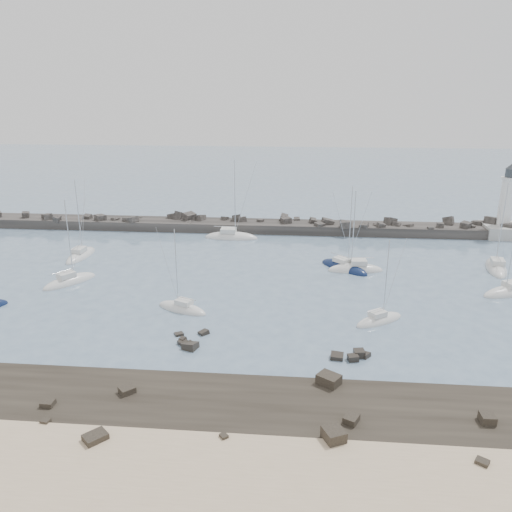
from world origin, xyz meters
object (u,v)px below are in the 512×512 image
Objects in this scene: sailboat_6 at (344,268)px; sailboat_9 at (509,292)px; sailboat_0 at (81,256)px; lighthouse at (503,221)px; sailboat_4 at (182,309)px; sailboat_8 at (496,268)px; sailboat_5 at (379,321)px; sailboat_3 at (231,238)px; sailboat_2 at (70,282)px; sailboat_7 at (356,270)px.

sailboat_6 is 1.03× the size of sailboat_9.
sailboat_9 is at bearing -8.86° from sailboat_0.
lighthouse reaches higher than sailboat_0.
lighthouse is at bearing 14.45° from sailboat_0.
sailboat_8 reaches higher than sailboat_4.
sailboat_5 is 29.38m from sailboat_8.
sailboat_8 is at bearing -17.30° from sailboat_3.
sailboat_3 reaches higher than sailboat_5.
sailboat_6 is (40.16, 9.81, -0.01)m from sailboat_2.
sailboat_2 reaches higher than sailboat_5.
sailboat_2 is 62.07m from sailboat_9.
sailboat_4 is 0.78× the size of sailboat_8.
sailboat_6 is at bearing 98.26° from sailboat_5.
sailboat_3 is 48.06m from sailboat_9.
sailboat_9 is at bearing 1.46° from sailboat_2.
sailboat_0 is 1.21× the size of sailboat_4.
sailboat_6 reaches higher than sailboat_7.
lighthouse is at bearing 71.94° from sailboat_9.
sailboat_2 is 32.26m from sailboat_3.
sailboat_3 is at bearing -173.36° from lighthouse.
sailboat_6 reaches higher than sailboat_9.
sailboat_8 reaches higher than sailboat_7.
sailboat_0 is 66.31m from sailboat_9.
sailboat_0 is 1.01× the size of sailboat_9.
sailboat_9 is at bearing -19.87° from sailboat_7.
sailboat_7 is (45.34, -2.92, 0.01)m from sailboat_0.
sailboat_4 is 1.04× the size of sailboat_5.
sailboat_2 is 43.84m from sailboat_5.
sailboat_9 reaches higher than sailboat_2.
sailboat_6 is at bearing 151.43° from sailboat_7.
lighthouse is at bearing 36.18° from sailboat_4.
sailboat_0 is at bearing 176.31° from sailboat_7.
lighthouse is 31.26m from sailboat_9.
sailboat_8 is at bearing 4.27° from sailboat_6.
sailboat_6 is at bearing -145.89° from lighthouse.
sailboat_7 reaches higher than sailboat_4.
sailboat_2 is at bearing -73.60° from sailboat_0.
lighthouse is 1.32× the size of sailboat_5.
sailboat_9 is (21.89, -8.22, 0.00)m from sailboat_6.
sailboat_8 is 1.06× the size of sailboat_9.
sailboat_7 is at bearing 35.43° from sailboat_4.
sailboat_4 is at bearing -144.57° from sailboat_7.
sailboat_0 is at bearing 138.16° from sailboat_4.
sailboat_3 is (-51.53, -6.00, -2.94)m from lighthouse.
sailboat_3 is 1.40× the size of sailboat_4.
lighthouse is 78.24m from sailboat_2.
sailboat_4 is (18.42, -7.80, -0.02)m from sailboat_2.
sailboat_9 is (62.05, 1.59, -0.01)m from sailboat_2.
sailboat_6 is 0.97× the size of sailboat_8.
sailboat_4 is 49.36m from sailboat_8.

